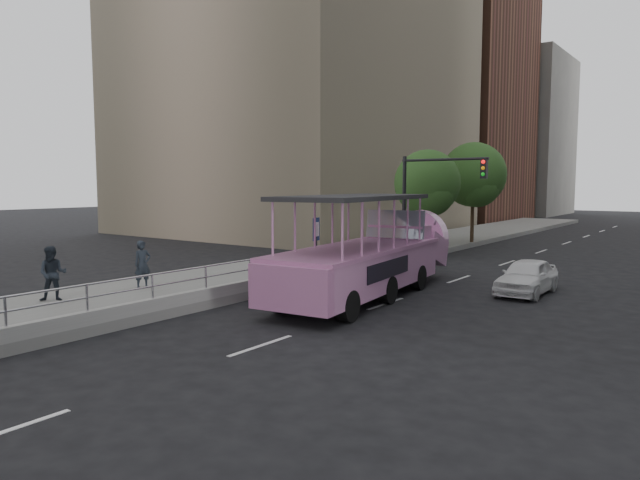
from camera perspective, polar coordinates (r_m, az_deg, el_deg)
ground at (r=16.12m, az=-3.73°, el=-8.33°), size 160.00×160.00×0.00m
sidewalk at (r=27.33m, az=0.56°, el=-2.24°), size 5.50×80.00×0.30m
kerb_wall at (r=19.52m, az=-6.98°, el=-4.46°), size 0.24×30.00×0.36m
guardrail at (r=19.41m, az=-7.00°, el=-2.54°), size 0.07×22.00×0.71m
duck_boat at (r=20.12m, az=5.22°, el=-1.77°), size 3.74×10.81×3.52m
car at (r=21.51m, az=19.98°, el=-3.44°), size 1.48×3.67×1.25m
pedestrian_near at (r=20.56m, az=-17.32°, el=-2.35°), size 0.50×0.66×1.65m
pedestrian_mid at (r=19.33m, az=-25.17°, el=-3.06°), size 1.02×1.04×1.69m
parking_sign at (r=21.29m, az=-0.38°, el=-0.36°), size 0.15×0.58×2.63m
traffic_signal at (r=27.15m, az=10.65°, el=4.70°), size 4.20×0.32×5.20m
street_tree_near at (r=30.93m, az=10.76°, el=5.39°), size 3.52×3.52×5.72m
street_tree_far at (r=36.36m, az=15.18°, el=6.08°), size 3.97×3.97×6.45m
midrise_brick at (r=66.84m, az=11.48°, el=13.33°), size 18.00×16.00×26.00m
midrise_stone_b at (r=80.55m, az=17.63°, el=9.70°), size 16.00×14.00×20.00m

